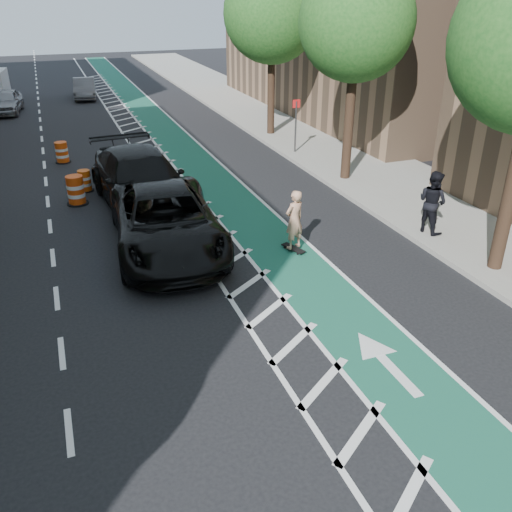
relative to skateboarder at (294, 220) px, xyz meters
name	(u,v)px	position (x,y,z in m)	size (l,w,h in m)	color
ground	(209,323)	(-3.37, -2.78, -0.98)	(120.00, 120.00, 0.00)	black
bike_lane	(211,179)	(-0.37, 7.22, -0.98)	(2.00, 90.00, 0.01)	#18544A
buffer_strip	(174,183)	(-1.87, 7.22, -0.98)	(1.40, 90.00, 0.01)	silver
sidewalk_right	(353,161)	(6.13, 7.22, -0.91)	(5.00, 90.00, 0.15)	gray
curb_right	(302,166)	(3.68, 7.22, -0.90)	(0.12, 90.00, 0.16)	gray
tree_r_c	(355,23)	(4.53, 5.22, 4.79)	(4.20, 4.20, 7.90)	#382619
tree_r_d	(270,14)	(4.53, 13.22, 4.79)	(4.20, 4.20, 7.90)	#382619
sign_post	(296,125)	(4.23, 9.22, 0.37)	(0.35, 0.08, 2.47)	#4C4C4C
skateboard	(293,248)	(0.00, 0.00, -0.89)	(0.48, 0.84, 0.11)	black
skateboarder	(294,220)	(0.00, 0.00, 0.00)	(0.64, 0.42, 1.74)	tan
suv_near	(166,221)	(-3.37, 1.47, -0.11)	(2.91, 6.31, 1.75)	black
suv_far	(142,181)	(-3.43, 5.10, -0.03)	(2.67, 6.56, 1.90)	black
car_silver	(6,101)	(-8.38, 23.86, -0.29)	(1.64, 4.06, 1.38)	gray
car_grey	(85,88)	(-3.47, 27.32, -0.32)	(1.40, 4.03, 1.33)	#5D5D62
pedestrian	(432,202)	(4.33, -0.47, 0.13)	(0.93, 0.73, 1.92)	black
barrel_a	(76,191)	(-5.57, 6.22, -0.50)	(0.75, 0.75, 1.02)	#D8420B
barrel_b	(85,181)	(-5.17, 7.53, -0.61)	(0.58, 0.58, 0.80)	#D7500B
barrel_c	(62,153)	(-5.77, 11.72, -0.56)	(0.66, 0.66, 0.90)	#E6490C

